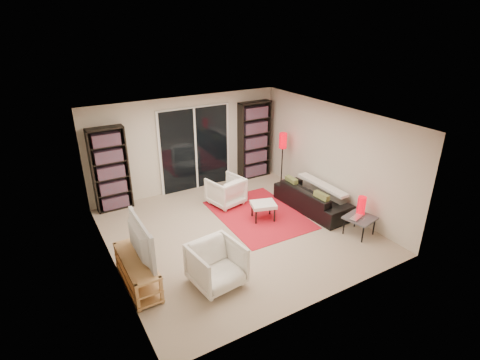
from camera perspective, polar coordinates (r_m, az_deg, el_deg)
name	(u,v)px	position (r m, az deg, el deg)	size (l,w,h in m)	color
floor	(237,231)	(7.94, -0.46, -7.75)	(5.00, 5.00, 0.00)	tan
wall_back	(187,144)	(9.50, -8.08, 5.40)	(5.00, 0.02, 2.40)	beige
wall_front	(323,238)	(5.61, 12.51, -8.58)	(5.00, 0.02, 2.40)	beige
wall_left	(107,209)	(6.63, -19.61, -4.14)	(0.02, 5.00, 2.40)	beige
wall_right	(331,157)	(8.82, 13.75, 3.49)	(0.02, 5.00, 2.40)	beige
ceiling	(237,119)	(7.00, -0.53, 9.27)	(5.00, 5.00, 0.02)	white
sliding_door	(195,149)	(9.59, -6.84, 4.69)	(1.92, 0.08, 2.16)	white
bookshelf_left	(110,170)	(8.92, -19.17, 1.50)	(0.80, 0.30, 1.95)	black
bookshelf_right	(254,140)	(10.24, 2.22, 6.08)	(0.90, 0.30, 2.10)	black
tv_stand	(137,271)	(6.61, -15.36, -13.20)	(0.44, 1.36, 0.50)	#E2A56D
tv	(135,241)	(6.30, -15.74, -8.96)	(1.17, 0.15, 0.67)	black
rug	(258,215)	(8.55, 2.82, -5.28)	(1.73, 2.35, 0.01)	red
sofa	(312,198)	(8.83, 10.95, -2.72)	(1.93, 0.75, 0.56)	black
armchair_back	(226,191)	(8.89, -2.19, -1.66)	(0.73, 0.75, 0.68)	white
armchair_front	(217,265)	(6.35, -3.59, -12.80)	(0.79, 0.82, 0.74)	white
ottoman	(263,205)	(8.22, 3.58, -3.88)	(0.63, 0.56, 0.40)	white
side_table	(360,219)	(8.03, 17.82, -5.66)	(0.64, 0.64, 0.40)	#4A4A4F
laptop	(359,218)	(7.94, 17.66, -5.56)	(0.35, 0.23, 0.03)	silver
table_lamp	(361,205)	(8.07, 18.02, -3.70)	(0.17, 0.17, 0.38)	red
floor_lamp	(283,146)	(9.67, 6.54, 5.20)	(0.22, 0.22, 1.44)	black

